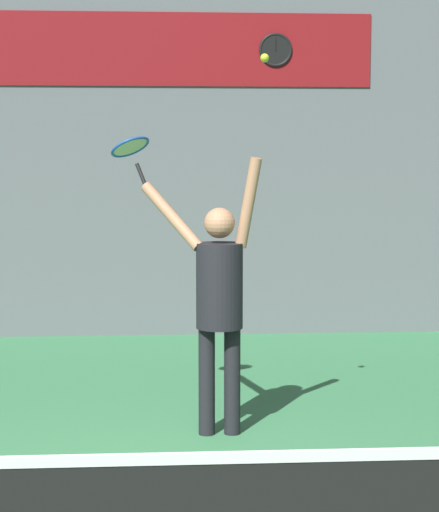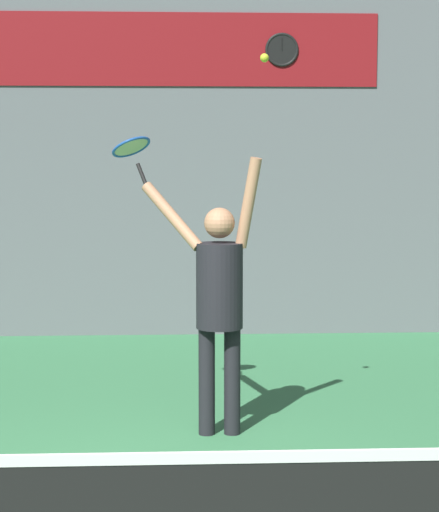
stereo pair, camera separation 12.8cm
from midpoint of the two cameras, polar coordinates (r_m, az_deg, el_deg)
name	(u,v)px [view 1 (the left image)]	position (r m, az deg, el deg)	size (l,w,h in m)	color
back_wall	(152,131)	(11.36, -4.47, 7.66)	(18.00, 0.10, 5.00)	slate
sponsor_banner	(152,49)	(11.37, -4.52, 12.58)	(5.30, 0.02, 0.87)	maroon
scoreboard_clock	(276,50)	(11.43, 3.15, 12.55)	(0.41, 0.04, 0.41)	black
tennis_player	(219,293)	(7.24, -0.56, -2.30)	(0.96, 0.57, 2.19)	black
tennis_racket	(131,149)	(7.60, -5.96, 6.57)	(0.45, 0.45, 0.41)	black
tennis_ball	(265,58)	(7.09, 2.27, 12.08)	(0.07, 0.07, 0.07)	#CCDB2D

